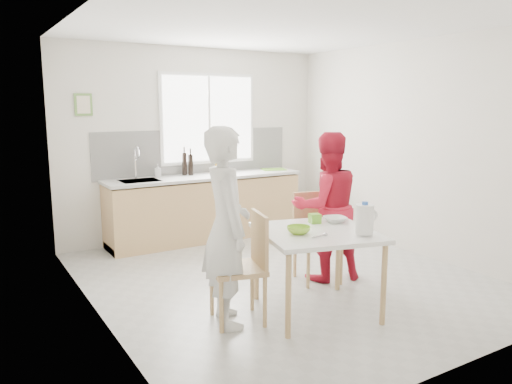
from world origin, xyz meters
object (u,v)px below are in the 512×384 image
(bowl_green, at_px, (299,230))
(bowl_white, at_px, (335,220))
(chair_far, at_px, (315,232))
(wine_bottle_a, at_px, (184,164))
(dining_table, at_px, (317,239))
(milk_jug, at_px, (365,219))
(person_red, at_px, (327,207))
(wine_bottle_b, at_px, (191,165))
(person_white, at_px, (226,227))
(chair_left, at_px, (245,262))

(bowl_green, bearing_deg, bowl_white, 16.62)
(chair_far, bearing_deg, wine_bottle_a, 117.24)
(dining_table, height_order, bowl_white, bowl_white)
(bowl_white, relative_size, milk_jug, 0.79)
(person_red, height_order, wine_bottle_b, person_red)
(dining_table, distance_m, chair_far, 0.91)
(dining_table, xyz_separation_m, chair_far, (0.54, 0.71, -0.16))
(dining_table, height_order, chair_far, chair_far)
(person_white, xyz_separation_m, wine_bottle_b, (0.90, 2.76, 0.21))
(dining_table, bearing_deg, milk_jug, -55.06)
(bowl_green, xyz_separation_m, bowl_white, (0.56, 0.17, -0.01))
(person_white, bearing_deg, chair_far, -55.45)
(wine_bottle_a, bearing_deg, bowl_white, -83.22)
(person_red, distance_m, bowl_white, 0.57)
(bowl_white, bearing_deg, dining_table, -154.54)
(bowl_green, bearing_deg, milk_jug, -37.94)
(dining_table, bearing_deg, wine_bottle_a, 89.75)
(milk_jug, xyz_separation_m, wine_bottle_a, (-0.23, 3.37, 0.16))
(chair_left, relative_size, bowl_green, 4.61)
(person_red, xyz_separation_m, wine_bottle_b, (-0.56, 2.31, 0.26))
(chair_far, bearing_deg, bowl_white, -94.99)
(chair_far, relative_size, person_white, 0.55)
(chair_far, distance_m, person_white, 1.49)
(bowl_green, height_order, wine_bottle_b, wine_bottle_b)
(person_red, bearing_deg, dining_table, 59.74)
(chair_far, distance_m, bowl_green, 1.07)
(chair_left, bearing_deg, person_red, 124.91)
(chair_left, xyz_separation_m, person_white, (-0.16, 0.04, 0.33))
(chair_left, xyz_separation_m, person_red, (1.30, 0.49, 0.27))
(dining_table, distance_m, chair_left, 0.69)
(wine_bottle_b, bearing_deg, bowl_green, -95.58)
(person_white, xyz_separation_m, person_red, (1.47, 0.45, -0.05))
(bowl_white, xyz_separation_m, milk_jug, (-0.11, -0.52, 0.12))
(dining_table, height_order, wine_bottle_a, wine_bottle_a)
(chair_far, relative_size, person_red, 0.59)
(wine_bottle_b, bearing_deg, dining_table, -91.61)
(chair_left, bearing_deg, dining_table, 90.00)
(dining_table, bearing_deg, person_white, 165.65)
(person_red, distance_m, wine_bottle_a, 2.47)
(dining_table, xyz_separation_m, chair_left, (-0.66, 0.17, -0.16))
(chair_far, xyz_separation_m, person_white, (-1.36, -0.50, 0.34))
(bowl_green, xyz_separation_m, wine_bottle_a, (0.22, 3.02, 0.28))
(wine_bottle_b, bearing_deg, person_red, -76.29)
(chair_left, bearing_deg, chair_far, 128.69)
(milk_jug, bearing_deg, person_white, 166.57)
(chair_far, relative_size, bowl_white, 4.35)
(bowl_green, xyz_separation_m, wine_bottle_b, (0.29, 2.97, 0.27))
(dining_table, distance_m, person_white, 0.86)
(person_white, distance_m, bowl_white, 1.17)
(chair_left, bearing_deg, milk_jug, 74.43)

